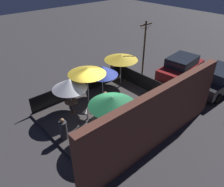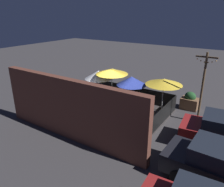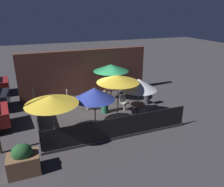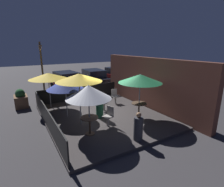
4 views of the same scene
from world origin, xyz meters
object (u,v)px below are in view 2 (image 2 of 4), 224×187
object	(u,v)px
patio_umbrella_4	(131,81)
parked_car_1	(224,167)
patio_umbrella_2	(112,71)
patio_chair_0	(93,99)
dining_table_1	(74,107)
patron_1	(69,95)
patio_umbrella_3	(164,82)
light_post	(203,85)
patio_umbrella_0	(98,75)
patio_umbrella_1	(73,84)
patio_chair_2	(112,110)
planter_box	(190,101)
patio_chair_1	(110,122)
dining_table_0	(99,92)
patron_0	(106,102)

from	to	relation	value
patio_umbrella_4	parked_car_1	size ratio (longest dim) A/B	0.49
patio_umbrella_2	patio_chair_0	world-z (taller)	patio_umbrella_2
patio_umbrella_4	dining_table_1	world-z (taller)	patio_umbrella_4
patio_chair_0	patron_1	xyz separation A→B (m)	(1.70, 0.37, 0.01)
patio_umbrella_4	dining_table_1	bearing A→B (deg)	57.56
patio_umbrella_3	dining_table_1	size ratio (longest dim) A/B	2.83
patio_umbrella_2	light_post	distance (m)	5.44
patio_umbrella_0	patio_umbrella_1	distance (m)	2.93
light_post	parked_car_1	size ratio (longest dim) A/B	0.96
patio_umbrella_1	patio_chair_2	distance (m)	2.68
light_post	patio_umbrella_3	bearing A→B (deg)	-1.12
patio_umbrella_0	patio_chair_2	distance (m)	3.19
dining_table_1	patio_umbrella_2	bearing A→B (deg)	-104.30
planter_box	parked_car_1	bearing A→B (deg)	114.02
patio_umbrella_2	patio_chair_1	bearing A→B (deg)	122.17
patio_umbrella_0	light_post	size ratio (longest dim) A/B	0.53
patio_umbrella_2	patio_chair_2	size ratio (longest dim) A/B	2.65
patio_umbrella_1	dining_table_0	bearing A→B (deg)	-82.49
patron_0	planter_box	world-z (taller)	patron_0
patio_chair_0	planter_box	xyz separation A→B (m)	(-5.30, -3.31, -0.11)
patron_0	patron_1	xyz separation A→B (m)	(2.80, 0.29, -0.08)
patio_umbrella_1	dining_table_0	world-z (taller)	patio_umbrella_1
patio_umbrella_3	dining_table_0	world-z (taller)	patio_umbrella_3
patron_1	parked_car_1	distance (m)	10.12
patio_chair_2	light_post	distance (m)	5.16
patron_1	patio_chair_2	bearing A→B (deg)	47.14
patio_chair_0	planter_box	world-z (taller)	planter_box
patio_chair_1	patron_1	distance (m)	4.68
dining_table_1	planter_box	bearing A→B (deg)	-135.55
patio_chair_2	patron_0	bearing A→B (deg)	-66.90
patio_umbrella_1	patio_umbrella_4	bearing A→B (deg)	-122.44
dining_table_0	parked_car_1	xyz separation A→B (m)	(-8.40, 4.02, 0.14)
patio_chair_2	patio_umbrella_2	bearing A→B (deg)	-87.01
patio_umbrella_2	light_post	world-z (taller)	light_post
patio_chair_1	patio_chair_2	size ratio (longest dim) A/B	1.00
patio_umbrella_2	planter_box	size ratio (longest dim) A/B	2.08
patio_umbrella_1	patio_chair_2	size ratio (longest dim) A/B	2.47
patio_umbrella_0	patio_umbrella_2	world-z (taller)	patio_umbrella_2
patio_umbrella_2	dining_table_0	size ratio (longest dim) A/B	3.18
patio_umbrella_0	dining_table_1	xyz separation A→B (m)	(-0.38, 2.90, -1.22)
patio_umbrella_1	dining_table_1	size ratio (longest dim) A/B	2.91
light_post	parked_car_1	bearing A→B (deg)	111.94
patio_chair_0	patio_umbrella_0	bearing A→B (deg)	-0.00
patio_umbrella_4	parked_car_1	xyz separation A→B (m)	(-6.01, 4.28, -1.02)
patron_0	parked_car_1	distance (m)	7.55
dining_table_0	patron_0	bearing A→B (deg)	140.62
patio_umbrella_1	patio_chair_1	xyz separation A→B (m)	(-2.63, 0.15, -1.55)
patio_umbrella_1	patio_chair_1	size ratio (longest dim) A/B	2.48
patio_umbrella_2	planter_box	distance (m)	5.36
planter_box	light_post	xyz separation A→B (m)	(-0.90, 1.57, 1.72)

